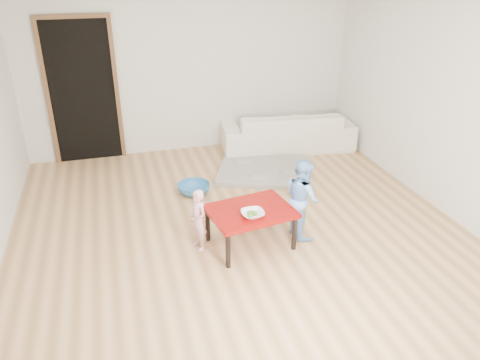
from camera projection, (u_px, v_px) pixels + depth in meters
name	position (u px, v px, depth m)	size (l,w,h in m)	color
floor	(235.00, 223.00, 5.46)	(5.00, 5.00, 0.01)	#9F7344
back_wall	(191.00, 67.00, 7.06)	(5.00, 0.02, 2.60)	silver
right_wall	(439.00, 98.00, 5.51)	(0.02, 5.00, 2.60)	silver
doorway	(83.00, 93.00, 6.76)	(1.02, 0.08, 2.11)	brown
sofa	(287.00, 130.00, 7.45)	(2.07, 0.81, 0.60)	white
cushion	(273.00, 126.00, 7.18)	(0.44, 0.39, 0.12)	orange
red_table	(250.00, 227.00, 4.96)	(0.86, 0.64, 0.43)	maroon
bowl	(253.00, 214.00, 4.73)	(0.23, 0.23, 0.06)	white
broccoli	(253.00, 214.00, 4.73)	(0.12, 0.12, 0.06)	#2D5919
child_pink	(198.00, 220.00, 4.85)	(0.25, 0.16, 0.68)	#EF6D84
child_blue	(302.00, 198.00, 5.06)	(0.43, 0.34, 0.89)	#649EE7
basin	(194.00, 189.00, 6.11)	(0.42, 0.42, 0.13)	teal
blanket	(265.00, 170.00, 6.71)	(1.29, 1.08, 0.06)	#A39D90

